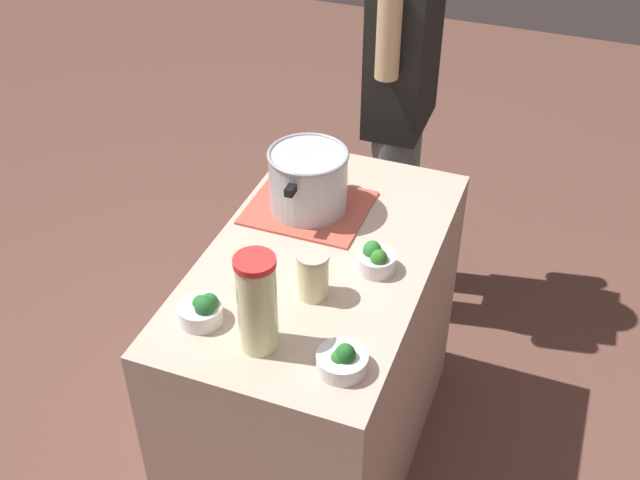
{
  "coord_description": "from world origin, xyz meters",
  "views": [
    {
      "loc": [
        -1.6,
        -0.61,
        2.26
      ],
      "look_at": [
        0.0,
        0.0,
        0.94
      ],
      "focal_mm": 44.24,
      "sensor_mm": 36.0,
      "label": 1
    }
  ],
  "objects": [
    {
      "name": "ground_plane",
      "position": [
        0.0,
        0.0,
        0.0
      ],
      "size": [
        8.0,
        8.0,
        0.0
      ],
      "primitive_type": "plane",
      "color": "brown"
    },
    {
      "name": "counter_slab",
      "position": [
        0.0,
        0.0,
        0.45
      ],
      "size": [
        1.08,
        0.61,
        0.89
      ],
      "primitive_type": "cube",
      "color": "#C2A893",
      "rests_on": "ground_plane"
    },
    {
      "name": "dish_cloth",
      "position": [
        0.19,
        0.11,
        0.9
      ],
      "size": [
        0.3,
        0.35,
        0.01
      ],
      "primitive_type": "cube",
      "color": "#B45040",
      "rests_on": "counter_slab"
    },
    {
      "name": "cooking_pot",
      "position": [
        0.19,
        0.11,
        1.0
      ],
      "size": [
        0.31,
        0.24,
        0.19
      ],
      "color": "#B7B7BC",
      "rests_on": "dish_cloth"
    },
    {
      "name": "lemonade_pitcher",
      "position": [
        -0.38,
        0.01,
        1.03
      ],
      "size": [
        0.1,
        0.1,
        0.27
      ],
      "color": "beige",
      "rests_on": "counter_slab"
    },
    {
      "name": "mason_jar",
      "position": [
        -0.16,
        -0.04,
        0.96
      ],
      "size": [
        0.09,
        0.09,
        0.13
      ],
      "color": "beige",
      "rests_on": "counter_slab"
    },
    {
      "name": "broccoli_bowl_front",
      "position": [
        -0.01,
        -0.16,
        0.93
      ],
      "size": [
        0.11,
        0.11,
        0.08
      ],
      "color": "silver",
      "rests_on": "counter_slab"
    },
    {
      "name": "broccoli_bowl_center",
      "position": [
        -0.39,
        -0.2,
        0.92
      ],
      "size": [
        0.12,
        0.12,
        0.08
      ],
      "color": "silver",
      "rests_on": "counter_slab"
    },
    {
      "name": "broccoli_bowl_back",
      "position": [
        -0.35,
        0.18,
        0.93
      ],
      "size": [
        0.11,
        0.11,
        0.09
      ],
      "color": "silver",
      "rests_on": "counter_slab"
    },
    {
      "name": "person_cook",
      "position": [
        0.92,
        0.03,
        0.88
      ],
      "size": [
        0.5,
        0.21,
        1.6
      ],
      "color": "slate",
      "rests_on": "ground_plane"
    }
  ]
}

